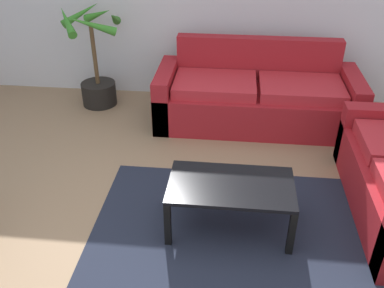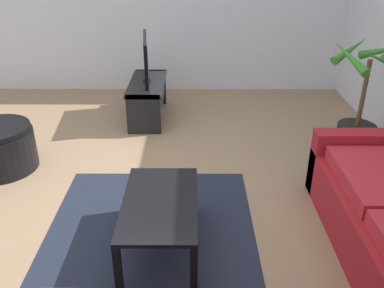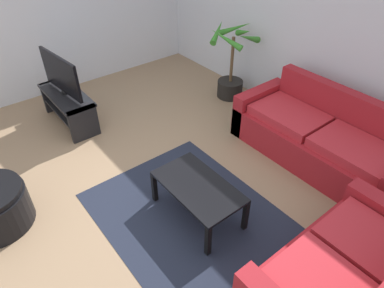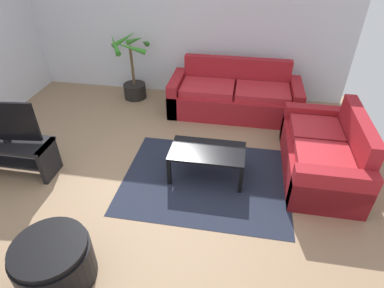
% 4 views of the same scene
% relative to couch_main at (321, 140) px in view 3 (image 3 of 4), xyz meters
% --- Properties ---
extents(ground_plane, '(6.60, 6.60, 0.00)m').
position_rel_couch_main_xyz_m(ground_plane, '(-1.01, -2.28, -0.30)').
color(ground_plane, '#937556').
extents(wall_back, '(6.00, 0.06, 2.70)m').
position_rel_couch_main_xyz_m(wall_back, '(-1.01, 0.72, 1.05)').
color(wall_back, silver).
rests_on(wall_back, ground).
extents(wall_left, '(0.06, 6.00, 2.70)m').
position_rel_couch_main_xyz_m(wall_left, '(-4.01, -2.28, 1.05)').
color(wall_left, silver).
rests_on(wall_left, ground).
extents(couch_main, '(2.25, 0.90, 0.90)m').
position_rel_couch_main_xyz_m(couch_main, '(0.00, 0.00, 0.00)').
color(couch_main, maroon).
rests_on(couch_main, ground).
extents(couch_loveseat, '(0.90, 1.68, 0.90)m').
position_rel_couch_main_xyz_m(couch_loveseat, '(1.28, -1.49, -0.00)').
color(couch_loveseat, maroon).
rests_on(couch_loveseat, ground).
extents(tv_stand, '(1.10, 0.45, 0.49)m').
position_rel_couch_main_xyz_m(tv_stand, '(-2.84, -2.18, 0.02)').
color(tv_stand, black).
rests_on(tv_stand, ground).
extents(tv, '(0.96, 0.15, 0.58)m').
position_rel_couch_main_xyz_m(tv, '(-2.84, -2.17, 0.50)').
color(tv, black).
rests_on(tv, tv_stand).
extents(coffee_table, '(0.97, 0.56, 0.42)m').
position_rel_couch_main_xyz_m(coffee_table, '(-0.24, -1.83, 0.06)').
color(coffee_table, black).
rests_on(coffee_table, ground).
extents(area_rug, '(2.20, 1.70, 0.01)m').
position_rel_couch_main_xyz_m(area_rug, '(-0.24, -1.93, -0.30)').
color(area_rug, '#1E2333').
rests_on(area_rug, ground).
extents(potted_palm, '(0.77, 0.79, 1.23)m').
position_rel_couch_main_xyz_m(potted_palm, '(-1.94, 0.26, 0.15)').
color(potted_palm, black).
rests_on(potted_palm, ground).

